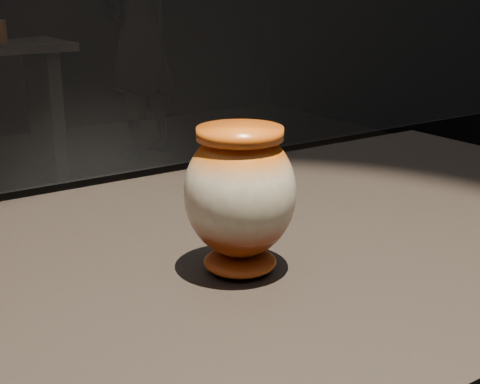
% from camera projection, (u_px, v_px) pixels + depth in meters
% --- Properties ---
extents(main_vase, '(0.18, 0.18, 0.19)m').
position_uv_depth(main_vase, '(240.00, 195.00, 0.84)').
color(main_vase, maroon).
rests_on(main_vase, display_plinth).
extents(back_vase_right, '(0.06, 0.06, 0.13)m').
position_uv_depth(back_vase_right, '(2.00, 31.00, 4.12)').
color(back_vase_right, brown).
rests_on(back_vase_right, back_shelf).
extents(visitor, '(0.76, 0.64, 1.77)m').
position_uv_depth(visitor, '(139.00, 36.00, 4.82)').
color(visitor, black).
rests_on(visitor, ground).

